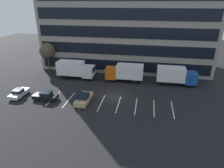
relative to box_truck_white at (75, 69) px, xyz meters
The scene contains 10 objects.
ground_plane 11.78m from the box_truck_white, 36.63° to the right, with size 120.00×120.00×0.00m, color black.
office_building 16.87m from the box_truck_white, 49.84° to the left, with size 38.46×13.94×21.60m.
lot_markings 13.61m from the box_truck_white, 46.22° to the right, with size 19.74×5.40×0.01m.
box_truck_white is the anchor object (origin of this frame).
box_truck_orange 10.48m from the box_truck_white, ahead, with size 7.66×2.54×3.55m.
box_truck_blue 20.40m from the box_truck_white, ahead, with size 7.61×2.52×3.53m.
sedan_silver 12.06m from the box_truck_white, 123.07° to the right, with size 1.63×3.89×1.39m.
sedan_tan 11.45m from the box_truck_white, 63.33° to the right, with size 1.88×4.49×1.61m.
sedan_black 10.49m from the box_truck_white, 98.09° to the right, with size 4.02×1.68×1.44m.
bare_tree 8.80m from the box_truck_white, 156.86° to the left, with size 3.51×3.51×6.59m.
Camera 1 is at (5.46, -29.85, 15.34)m, focal length 31.30 mm.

